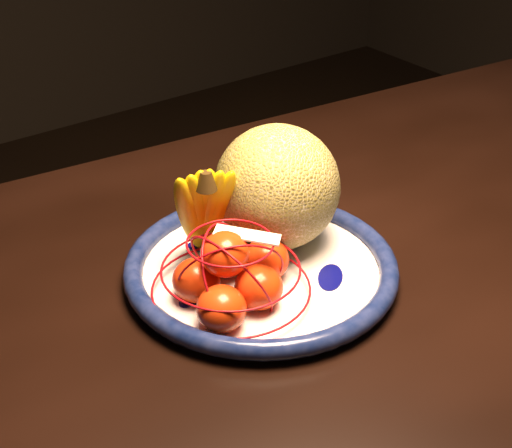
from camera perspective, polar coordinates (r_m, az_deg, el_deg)
dining_table at (r=1.01m, az=7.44°, el=-6.80°), size 1.54×1.02×0.73m
fruit_bowl at (r=0.93m, az=0.36°, el=-3.26°), size 0.32×0.32×0.03m
cantaloupe at (r=0.94m, az=1.54°, el=2.70°), size 0.15×0.15×0.15m
banana_bunch at (r=0.91m, az=-3.93°, el=1.26°), size 0.09×0.09×0.14m
mandarin_bag at (r=0.87m, az=-1.76°, el=-3.64°), size 0.23×0.23×0.11m
price_tag at (r=0.85m, az=-0.63°, el=-0.80°), size 0.07×0.07×0.01m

